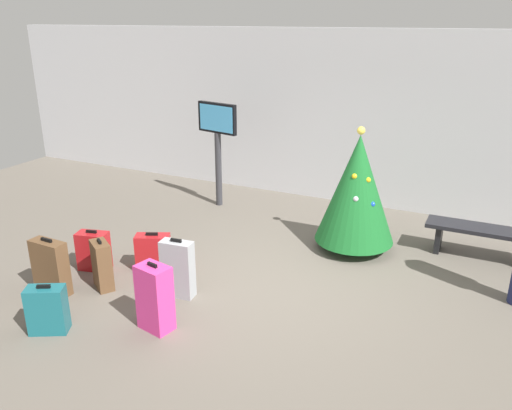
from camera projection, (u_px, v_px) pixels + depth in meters
name	position (u px, v px, depth m)	size (l,w,h in m)	color
ground_plane	(271.00, 287.00, 6.84)	(16.00, 16.00, 0.00)	#665E54
back_wall	(356.00, 119.00, 9.48)	(16.00, 0.20, 3.20)	silver
holiday_tree	(357.00, 189.00, 7.65)	(1.19, 1.19, 1.91)	#4C3319
flight_info_kiosk	(218.00, 135.00, 9.37)	(0.85, 0.26, 1.93)	#333338
waiting_bench	(483.00, 235.00, 7.56)	(1.60, 0.44, 0.48)	black
suitcase_0	(155.00, 298.00, 5.81)	(0.43, 0.33, 0.83)	#E5388C
suitcase_1	(51.00, 267.00, 6.57)	(0.50, 0.21, 0.77)	brown
suitcase_2	(178.00, 269.00, 6.51)	(0.43, 0.23, 0.79)	#9EA0A5
suitcase_3	(47.00, 310.00, 5.79)	(0.48, 0.40, 0.60)	#19606B
suitcase_4	(102.00, 265.00, 6.72)	(0.40, 0.36, 0.69)	brown
suitcase_5	(94.00, 251.00, 7.24)	(0.48, 0.34, 0.59)	#B2191E
suitcase_6	(153.00, 252.00, 7.23)	(0.52, 0.40, 0.57)	#B2191E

